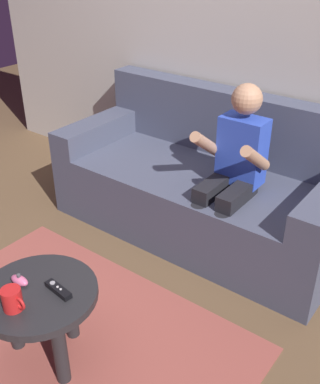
% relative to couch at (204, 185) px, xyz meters
% --- Properties ---
extents(ground_plane, '(8.51, 8.51, 0.00)m').
position_rel_couch_xyz_m(ground_plane, '(-0.10, -1.12, -0.29)').
color(ground_plane, brown).
extents(wall_back, '(4.26, 0.05, 2.50)m').
position_rel_couch_xyz_m(wall_back, '(-0.10, 0.39, 0.96)').
color(wall_back, beige).
rests_on(wall_back, ground).
extents(couch, '(1.78, 0.80, 0.83)m').
position_rel_couch_xyz_m(couch, '(0.00, 0.00, 0.00)').
color(couch, '#474C60').
rests_on(couch, ground).
extents(person_seated_on_couch, '(0.35, 0.43, 1.01)m').
position_rel_couch_xyz_m(person_seated_on_couch, '(0.28, -0.18, 0.28)').
color(person_seated_on_couch, black).
rests_on(person_seated_on_couch, ground).
extents(coffee_table, '(0.50, 0.50, 0.38)m').
position_rel_couch_xyz_m(coffee_table, '(0.02, -1.32, 0.02)').
color(coffee_table, '#232326').
rests_on(coffee_table, ground).
extents(area_rug, '(1.67, 1.35, 0.01)m').
position_rel_couch_xyz_m(area_rug, '(0.02, -1.33, -0.28)').
color(area_rug, '#9E4C42').
rests_on(area_rug, ground).
extents(game_remote_black_near_edge, '(0.14, 0.05, 0.03)m').
position_rel_couch_xyz_m(game_remote_black_near_edge, '(0.10, -1.28, 0.10)').
color(game_remote_black_near_edge, black).
rests_on(game_remote_black_near_edge, coffee_table).
extents(nunchuk_pink, '(0.09, 0.05, 0.05)m').
position_rel_couch_xyz_m(nunchuk_pink, '(-0.07, -1.34, 0.11)').
color(nunchuk_pink, pink).
rests_on(nunchuk_pink, coffee_table).
extents(coffee_mug, '(0.12, 0.08, 0.09)m').
position_rel_couch_xyz_m(coffee_mug, '(0.03, -1.45, 0.14)').
color(coffee_mug, red).
rests_on(coffee_mug, coffee_table).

